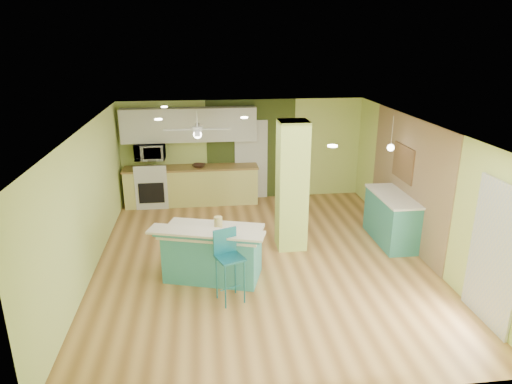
% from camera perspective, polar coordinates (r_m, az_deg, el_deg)
% --- Properties ---
extents(floor, '(6.00, 7.00, 0.01)m').
position_cam_1_polar(floor, '(8.61, 0.66, -8.42)').
color(floor, olive).
rests_on(floor, ground).
extents(ceiling, '(6.00, 7.00, 0.01)m').
position_cam_1_polar(ceiling, '(7.78, 0.73, 8.24)').
color(ceiling, white).
rests_on(ceiling, wall_back).
extents(wall_back, '(6.00, 0.01, 2.50)m').
position_cam_1_polar(wall_back, '(11.45, -1.64, 5.27)').
color(wall_back, '#D0E67B').
rests_on(wall_back, floor).
extents(wall_front, '(6.00, 0.01, 2.50)m').
position_cam_1_polar(wall_front, '(4.99, 6.19, -13.88)').
color(wall_front, '#D0E67B').
rests_on(wall_front, floor).
extents(wall_left, '(0.01, 7.00, 2.50)m').
position_cam_1_polar(wall_left, '(8.28, -20.39, -1.31)').
color(wall_left, '#D0E67B').
rests_on(wall_left, floor).
extents(wall_right, '(0.01, 7.00, 2.50)m').
position_cam_1_polar(wall_right, '(9.00, 20.03, 0.29)').
color(wall_right, '#D0E67B').
rests_on(wall_right, floor).
extents(wood_panel, '(0.02, 3.40, 2.50)m').
position_cam_1_polar(wood_panel, '(9.50, 18.36, 1.43)').
color(wood_panel, '#896B4E').
rests_on(wood_panel, floor).
extents(olive_accent, '(2.20, 0.02, 2.50)m').
position_cam_1_polar(olive_accent, '(11.46, -0.63, 5.28)').
color(olive_accent, '#3B4A1D').
rests_on(olive_accent, floor).
extents(interior_door, '(0.82, 0.05, 2.00)m').
position_cam_1_polar(interior_door, '(11.49, -0.61, 4.04)').
color(interior_door, silver).
rests_on(interior_door, floor).
extents(french_door, '(0.04, 1.08, 2.10)m').
position_cam_1_polar(french_door, '(7.22, 27.63, -7.02)').
color(french_door, silver).
rests_on(french_door, floor).
extents(column, '(0.55, 0.55, 2.50)m').
position_cam_1_polar(column, '(8.68, 4.51, 0.75)').
color(column, '#BED964').
rests_on(column, floor).
extents(kitchen_run, '(3.25, 0.63, 0.94)m').
position_cam_1_polar(kitchen_run, '(11.33, -8.02, 0.84)').
color(kitchen_run, '#D3CF6E').
rests_on(kitchen_run, floor).
extents(stove, '(0.76, 0.66, 1.08)m').
position_cam_1_polar(stove, '(11.39, -12.80, 0.58)').
color(stove, silver).
rests_on(stove, floor).
extents(upper_cabinets, '(3.20, 0.34, 0.80)m').
position_cam_1_polar(upper_cabinets, '(11.08, -8.36, 8.32)').
color(upper_cabinets, silver).
rests_on(upper_cabinets, wall_back).
extents(microwave, '(0.70, 0.48, 0.39)m').
position_cam_1_polar(microwave, '(11.15, -13.12, 4.94)').
color(microwave, silver).
rests_on(microwave, wall_back).
extents(ceiling_fan, '(1.41, 1.41, 0.61)m').
position_cam_1_polar(ceiling_fan, '(9.76, -7.34, 7.71)').
color(ceiling_fan, silver).
rests_on(ceiling_fan, ceiling).
extents(pendant_lamp, '(0.14, 0.14, 0.69)m').
position_cam_1_polar(pendant_lamp, '(9.33, 16.49, 5.36)').
color(pendant_lamp, white).
rests_on(pendant_lamp, ceiling).
extents(wall_decor, '(0.03, 0.90, 0.70)m').
position_cam_1_polar(wall_decor, '(9.58, 17.92, 3.49)').
color(wall_decor, brown).
rests_on(wall_decor, wood_panel).
extents(peninsula, '(1.98, 1.47, 1.00)m').
position_cam_1_polar(peninsula, '(7.84, -5.45, -7.53)').
color(peninsula, teal).
rests_on(peninsula, floor).
extents(bar_stool, '(0.50, 0.50, 1.16)m').
position_cam_1_polar(bar_stool, '(7.07, -3.54, -7.74)').
color(bar_stool, '#1D6E86').
rests_on(bar_stool, floor).
extents(side_counter, '(0.65, 1.53, 0.99)m').
position_cam_1_polar(side_counter, '(9.53, 16.59, -3.15)').
color(side_counter, teal).
rests_on(side_counter, floor).
extents(fruit_bowl, '(0.40, 0.40, 0.08)m').
position_cam_1_polar(fruit_bowl, '(11.13, -7.16, 3.28)').
color(fruit_bowl, '#3C2318').
rests_on(fruit_bowl, kitchen_run).
extents(canister, '(0.14, 0.14, 0.19)m').
position_cam_1_polar(canister, '(7.75, -4.75, -3.76)').
color(canister, gold).
rests_on(canister, peninsula).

